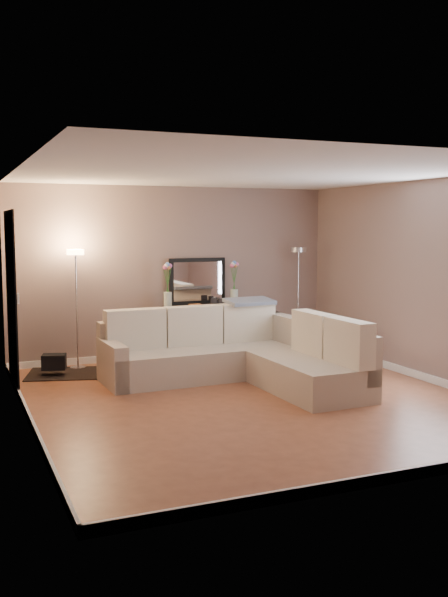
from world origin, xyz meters
name	(u,v)px	position (x,y,z in m)	size (l,w,h in m)	color
floor	(250,400)	(0.00, 0.00, -0.01)	(5.00, 5.50, 0.01)	#975537
ceiling	(251,172)	(0.00, 0.00, 2.60)	(5.00, 5.50, 0.01)	white
wall_back	(174,273)	(0.00, 2.76, 1.30)	(5.00, 0.02, 2.60)	gray
wall_front	(404,319)	(0.00, -2.76, 1.30)	(5.00, 0.02, 2.60)	gray
wall_left	(23,297)	(-2.51, 0.00, 1.30)	(0.02, 5.50, 2.60)	gray
wall_right	(427,281)	(2.51, 0.00, 1.30)	(0.02, 5.50, 2.60)	gray
baseboard_back	(176,354)	(0.00, 2.73, 0.05)	(5.00, 0.03, 0.10)	white
baseboard_front	(397,476)	(0.00, -2.73, 0.05)	(5.00, 0.03, 0.10)	white
baseboard_left	(30,419)	(-2.48, 0.00, 0.05)	(0.03, 5.50, 0.10)	white
baseboard_right	(423,376)	(2.48, 0.00, 0.05)	(0.03, 5.50, 0.10)	white
doorway	(11,300)	(-2.48, 1.70, 1.10)	(0.02, 1.20, 2.20)	black
switch_plate	(18,298)	(-2.48, 0.85, 1.20)	(0.02, 0.08, 0.12)	white
sectional_sofa	(239,355)	(0.25, 0.88, 0.35)	(2.72, 2.56, 0.93)	#C0B09B
throw_blanket	(249,301)	(0.70, 1.54, 0.96)	(0.67, 0.39, 0.05)	slate
console_table	(197,329)	(0.27, 2.51, 0.45)	(1.30, 0.39, 0.79)	black
leaning_mirror	(198,281)	(0.34, 2.68, 1.16)	(0.91, 0.07, 0.71)	black
table_decor	(202,304)	(0.35, 2.48, 0.83)	(0.55, 0.12, 0.13)	orange
flower_vase_left	(168,289)	(-0.20, 2.50, 1.08)	(0.15, 0.12, 0.68)	silver
flower_vase_right	(234,286)	(0.89, 2.53, 1.08)	(0.15, 0.12, 0.68)	silver
floor_lamp_lit	(76,285)	(-1.55, 2.44, 1.19)	(0.29, 0.29, 1.68)	silver
floor_lamp_unlit	(298,278)	(1.95, 2.40, 1.18)	(0.25, 0.25, 1.67)	silver
charcoal_rug	(69,373)	(-1.72, 2.16, 0.01)	(1.10, 0.82, 0.01)	black
black_bag	(54,362)	(-1.92, 2.12, 0.19)	(0.31, 0.22, 0.20)	black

